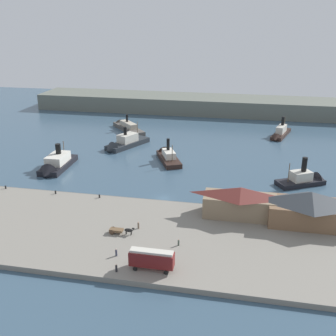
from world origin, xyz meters
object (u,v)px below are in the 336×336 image
object	(u,v)px
ferry_shed_central_terminal	(310,208)
pedestrian_by_tram	(116,253)
ferry_outer_harbor	(167,156)
ferry_shed_west_terminal	(240,202)
ferry_approaching_east	(126,127)
pedestrian_near_east_shed	(138,225)
ferry_departing_north	(124,144)
street_tram	(152,258)
ferry_mid_harbor	(280,134)
ferry_approaching_west	(306,179)
pedestrian_walking_east	(116,268)
ferry_near_quay	(55,165)
horse_cart	(120,230)
pedestrian_at_waters_edge	(179,243)
mooring_post_west	(6,187)
mooring_post_center_east	(56,192)
mooring_post_east	(99,196)

from	to	relation	value
ferry_shed_central_terminal	pedestrian_by_tram	bearing A→B (deg)	-150.82
pedestrian_by_tram	ferry_outer_harbor	xyz separation A→B (m)	(-2.40, 64.91, -0.69)
ferry_shed_west_terminal	ferry_approaching_east	xyz separation A→B (m)	(-52.86, 77.05, -3.72)
pedestrian_near_east_shed	ferry_departing_north	distance (m)	66.88
street_tram	ferry_mid_harbor	world-z (taller)	ferry_mid_harbor
ferry_shed_central_terminal	ferry_departing_north	distance (m)	81.55
ferry_shed_west_terminal	ferry_approaching_west	xyz separation A→B (m)	(18.91, 27.69, -3.56)
ferry_departing_north	pedestrian_walking_east	bearing A→B (deg)	-73.70
ferry_approaching_west	ferry_approaching_east	bearing A→B (deg)	145.48
ferry_shed_central_terminal	ferry_near_quay	size ratio (longest dim) A/B	0.98
pedestrian_walking_east	pedestrian_by_tram	distance (m)	5.62
horse_cart	ferry_outer_harbor	xyz separation A→B (m)	(-0.45, 55.89, -0.83)
pedestrian_at_waters_edge	horse_cart	bearing A→B (deg)	170.35
ferry_shed_central_terminal	ferry_outer_harbor	bearing A→B (deg)	135.77
ferry_shed_west_terminal	pedestrian_by_tram	bearing A→B (deg)	-135.91
mooring_post_west	pedestrian_by_tram	bearing A→B (deg)	-32.80
horse_cart	mooring_post_center_east	size ratio (longest dim) A/B	6.60
ferry_approaching_east	ferry_shed_west_terminal	bearing A→B (deg)	-55.55
pedestrian_walking_east	mooring_post_center_east	bearing A→B (deg)	131.44
ferry_shed_west_terminal	pedestrian_at_waters_edge	size ratio (longest dim) A/B	11.74
mooring_post_west	ferry_shed_west_terminal	bearing A→B (deg)	-3.20
pedestrian_near_east_shed	ferry_outer_harbor	bearing A→B (deg)	94.16
horse_cart	ferry_departing_north	xyz separation A→B (m)	(-19.77, 65.96, -0.52)
street_tram	mooring_post_east	world-z (taller)	street_tram
pedestrian_walking_east	mooring_post_west	size ratio (longest dim) A/B	1.86
ferry_shed_central_terminal	ferry_near_quay	world-z (taller)	ferry_shed_central_terminal
street_tram	ferry_near_quay	bearing A→B (deg)	131.70
ferry_shed_central_terminal	mooring_post_east	size ratio (longest dim) A/B	21.80
street_tram	pedestrian_by_tram	xyz separation A→B (m)	(-8.38, 3.18, -1.71)
pedestrian_by_tram	ferry_mid_harbor	size ratio (longest dim) A/B	0.09
ferry_shed_west_terminal	horse_cart	distance (m)	30.22
pedestrian_near_east_shed	mooring_post_center_east	xyz separation A→B (m)	(-28.09, 14.65, -0.35)
pedestrian_walking_east	ferry_approaching_west	bearing A→B (deg)	53.76
ferry_approaching_east	ferry_near_quay	bearing A→B (deg)	-98.58
street_tram	ferry_departing_north	size ratio (longest dim) A/B	0.41
pedestrian_by_tram	ferry_near_quay	world-z (taller)	ferry_near_quay
pedestrian_by_tram	mooring_post_east	bearing A→B (deg)	117.00
horse_cart	ferry_outer_harbor	distance (m)	55.90
ferry_near_quay	ferry_departing_north	world-z (taller)	ferry_departing_north
street_tram	ferry_near_quay	xyz separation A→B (m)	(-44.94, 50.43, -1.99)
pedestrian_near_east_shed	mooring_post_east	distance (m)	20.96
pedestrian_walking_east	ferry_approaching_east	world-z (taller)	ferry_approaching_east
horse_cart	pedestrian_by_tram	size ratio (longest dim) A/B	3.48
ferry_outer_harbor	pedestrian_near_east_shed	bearing A→B (deg)	-85.84
horse_cart	ferry_near_quay	xyz separation A→B (m)	(-34.61, 38.24, -0.43)
pedestrian_by_tram	ferry_approaching_east	bearing A→B (deg)	105.82
ferry_shed_central_terminal	ferry_mid_harbor	size ratio (longest dim) A/B	0.99
ferry_departing_north	ferry_approaching_east	xyz separation A→B (m)	(-6.79, 25.67, -0.25)
ferry_departing_north	pedestrian_near_east_shed	bearing A→B (deg)	-69.75
horse_cart	mooring_post_east	distance (m)	21.28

